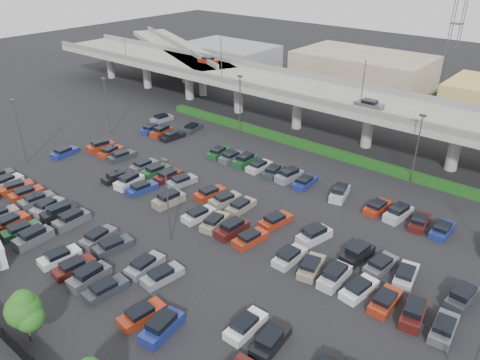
% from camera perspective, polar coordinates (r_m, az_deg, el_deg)
% --- Properties ---
extents(ground, '(280.00, 280.00, 0.00)m').
position_cam_1_polar(ground, '(60.35, -2.85, -3.91)').
color(ground, black).
extents(overpass, '(150.00, 13.00, 15.80)m').
position_cam_1_polar(overpass, '(81.95, 12.32, 9.41)').
color(overpass, gray).
rests_on(overpass, ground).
extents(on_ramp, '(50.93, 30.13, 8.80)m').
position_cam_1_polar(on_ramp, '(121.48, -7.68, 15.42)').
color(on_ramp, gray).
rests_on(on_ramp, ground).
extents(hedge, '(66.00, 1.60, 1.10)m').
position_cam_1_polar(hedge, '(78.26, 9.55, 3.78)').
color(hedge, '#113B12').
rests_on(hedge, ground).
extents(fence, '(70.00, 0.10, 2.00)m').
position_cam_1_polar(fence, '(47.49, -27.26, -16.07)').
color(fence, black).
rests_on(fence, ground).
extents(tree_row, '(65.07, 3.66, 5.94)m').
position_cam_1_polar(tree_row, '(45.64, -25.88, -13.33)').
color(tree_row, '#332316').
rests_on(tree_row, ground).
extents(parked_cars, '(62.95, 41.68, 1.67)m').
position_cam_1_polar(parked_cars, '(57.92, -5.40, -4.76)').
color(parked_cars, slate).
rests_on(parked_cars, ground).
extents(light_poles, '(66.90, 48.38, 10.30)m').
position_cam_1_polar(light_poles, '(61.28, -4.59, 3.12)').
color(light_poles, '#444448').
rests_on(light_poles, ground).
extents(distant_buildings, '(138.00, 24.00, 9.00)m').
position_cam_1_polar(distant_buildings, '(105.83, 26.12, 9.44)').
color(distant_buildings, gray).
rests_on(distant_buildings, ground).
extents(comm_tower, '(2.40, 2.40, 30.00)m').
position_cam_1_polar(comm_tower, '(117.14, 25.00, 17.20)').
color(comm_tower, '#444448').
rests_on(comm_tower, ground).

